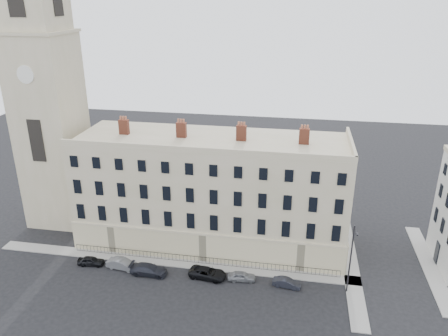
{
  "coord_description": "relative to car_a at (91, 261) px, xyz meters",
  "views": [
    {
      "loc": [
        5.21,
        -41.49,
        32.7
      ],
      "look_at": [
        -3.92,
        10.0,
        11.79
      ],
      "focal_mm": 35.0,
      "sensor_mm": 36.0,
      "label": 1
    }
  ],
  "objects": [
    {
      "name": "car_a",
      "position": [
        0.0,
        0.0,
        0.0
      ],
      "size": [
        3.52,
        1.69,
        1.16
      ],
      "primitive_type": "imported",
      "rotation": [
        0.0,
        0.0,
        1.67
      ],
      "color": "black",
      "rests_on": "ground"
    },
    {
      "name": "streetlamp",
      "position": [
        32.17,
        -0.01,
        4.34
      ],
      "size": [
        0.35,
        1.92,
        8.88
      ],
      "rotation": [
        0.0,
        0.0,
        -0.09
      ],
      "color": "#2B2A2F",
      "rests_on": "ground"
    },
    {
      "name": "car_e",
      "position": [
        19.65,
        0.15,
        0.0
      ],
      "size": [
        3.56,
        1.73,
        1.17
      ],
      "primitive_type": "imported",
      "rotation": [
        0.0,
        0.0,
        1.68
      ],
      "color": "gray",
      "rests_on": "ground"
    },
    {
      "name": "car_d",
      "position": [
        15.44,
        -0.03,
        0.06
      ],
      "size": [
        4.85,
        2.65,
        1.29
      ],
      "primitive_type": "imported",
      "rotation": [
        0.0,
        0.0,
        1.46
      ],
      "color": "black",
      "rests_on": "ground"
    },
    {
      "name": "pavement_adjacent",
      "position": [
        43.11,
        7.32,
        -0.52
      ],
      "size": [
        2.0,
        20.0,
        0.12
      ],
      "primitive_type": "cube",
      "color": "gray",
      "rests_on": "ground"
    },
    {
      "name": "car_b",
      "position": [
        4.31,
        -0.05,
        0.09
      ],
      "size": [
        4.21,
        1.89,
        1.34
      ],
      "primitive_type": "imported",
      "rotation": [
        0.0,
        0.0,
        1.45
      ],
      "color": "slate",
      "rests_on": "ground"
    },
    {
      "name": "terrace",
      "position": [
        14.14,
        9.29,
        6.92
      ],
      "size": [
        36.22,
        12.22,
        17.0
      ],
      "color": "#B8AE89",
      "rests_on": "ground"
    },
    {
      "name": "pavement_terrace",
      "position": [
        10.11,
        2.32,
        -0.52
      ],
      "size": [
        48.0,
        2.0,
        0.12
      ],
      "primitive_type": "cube",
      "color": "gray",
      "rests_on": "ground"
    },
    {
      "name": "pavement_east_return",
      "position": [
        33.11,
        5.32,
        -0.52
      ],
      "size": [
        2.0,
        24.0,
        0.12
      ],
      "primitive_type": "cube",
      "color": "gray",
      "rests_on": "ground"
    },
    {
      "name": "church_tower",
      "position": [
        -9.89,
        11.32,
        18.08
      ],
      "size": [
        8.0,
        8.13,
        44.0
      ],
      "color": "#B8AE89",
      "rests_on": "ground"
    },
    {
      "name": "car_f",
      "position": [
        25.14,
        -0.18,
        -0.03
      ],
      "size": [
        3.48,
        1.58,
        1.11
      ],
      "primitive_type": "imported",
      "rotation": [
        0.0,
        0.0,
        1.45
      ],
      "color": "#1F212A",
      "rests_on": "ground"
    },
    {
      "name": "ground",
      "position": [
        20.11,
        -2.68,
        -0.58
      ],
      "size": [
        160.0,
        160.0,
        0.0
      ],
      "primitive_type": "plane",
      "color": "black",
      "rests_on": "ground"
    },
    {
      "name": "railings",
      "position": [
        14.11,
        2.72,
        -0.03
      ],
      "size": [
        35.0,
        0.04,
        0.96
      ],
      "color": "black",
      "rests_on": "ground"
    },
    {
      "name": "car_c",
      "position": [
        8.02,
        -0.64,
        0.1
      ],
      "size": [
        4.72,
        1.94,
        1.36
      ],
      "primitive_type": "imported",
      "rotation": [
        0.0,
        0.0,
        1.56
      ],
      "color": "#21232C",
      "rests_on": "ground"
    }
  ]
}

